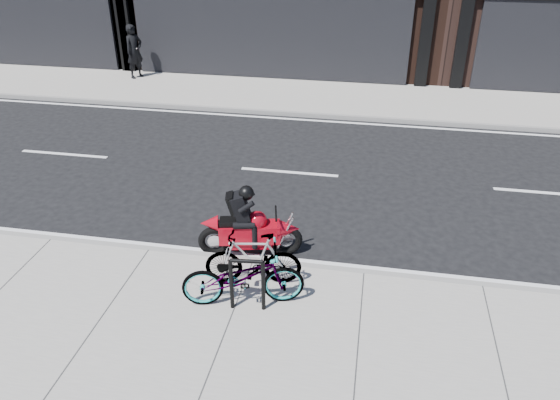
% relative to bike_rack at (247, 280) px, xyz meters
% --- Properties ---
extents(ground, '(120.00, 120.00, 0.00)m').
position_rel_bike_rack_xyz_m(ground, '(-0.21, 3.27, -0.69)').
color(ground, black).
rests_on(ground, ground).
extents(sidewalk_near, '(60.00, 6.00, 0.13)m').
position_rel_bike_rack_xyz_m(sidewalk_near, '(-0.21, -1.73, -0.62)').
color(sidewalk_near, gray).
rests_on(sidewalk_near, ground).
extents(sidewalk_far, '(60.00, 3.50, 0.13)m').
position_rel_bike_rack_xyz_m(sidewalk_far, '(-0.21, 11.02, -0.62)').
color(sidewalk_far, gray).
rests_on(sidewalk_far, ground).
extents(bike_rack, '(0.56, 0.11, 0.95)m').
position_rel_bike_rack_xyz_m(bike_rack, '(0.00, 0.00, 0.00)').
color(bike_rack, black).
rests_on(bike_rack, sidewalk_near).
extents(bicycle_front, '(2.06, 1.15, 1.03)m').
position_rel_bike_rack_xyz_m(bicycle_front, '(-0.10, 0.14, -0.04)').
color(bicycle_front, gray).
rests_on(bicycle_front, sidewalk_near).
extents(bicycle_rear, '(1.67, 0.72, 0.97)m').
position_rel_bike_rack_xyz_m(bicycle_rear, '(-0.06, 0.67, -0.07)').
color(bicycle_rear, gray).
rests_on(bicycle_rear, sidewalk_near).
extents(motorcycle, '(1.93, 0.69, 1.46)m').
position_rel_bike_rack_xyz_m(motorcycle, '(-0.27, 1.69, -0.09)').
color(motorcycle, black).
rests_on(motorcycle, ground).
extents(pedestrian, '(0.73, 0.82, 1.89)m').
position_rel_bike_rack_xyz_m(pedestrian, '(-6.99, 11.87, 0.39)').
color(pedestrian, black).
rests_on(pedestrian, sidewalk_far).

